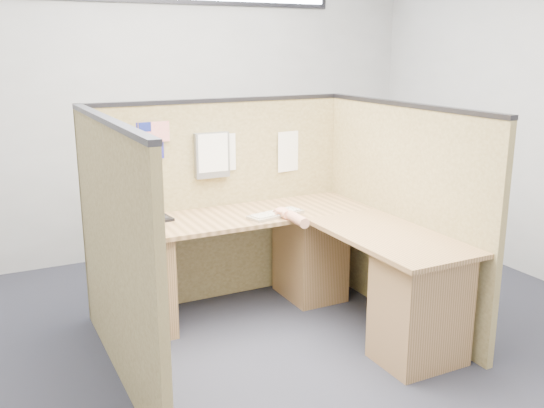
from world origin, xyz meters
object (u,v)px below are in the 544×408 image
l_desk (287,272)px  keyboard (276,214)px  mouse (282,214)px  laptop (142,210)px

l_desk → keyboard: size_ratio=4.41×
l_desk → mouse: 0.41m
mouse → keyboard: bearing=114.1°
l_desk → mouse: bearing=72.1°
keyboard → mouse: (0.02, -0.05, 0.01)m
laptop → mouse: laptop is taller
l_desk → keyboard: bearing=80.6°
mouse → laptop: bearing=154.8°
laptop → keyboard: laptop is taller
laptop → mouse: bearing=-32.2°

